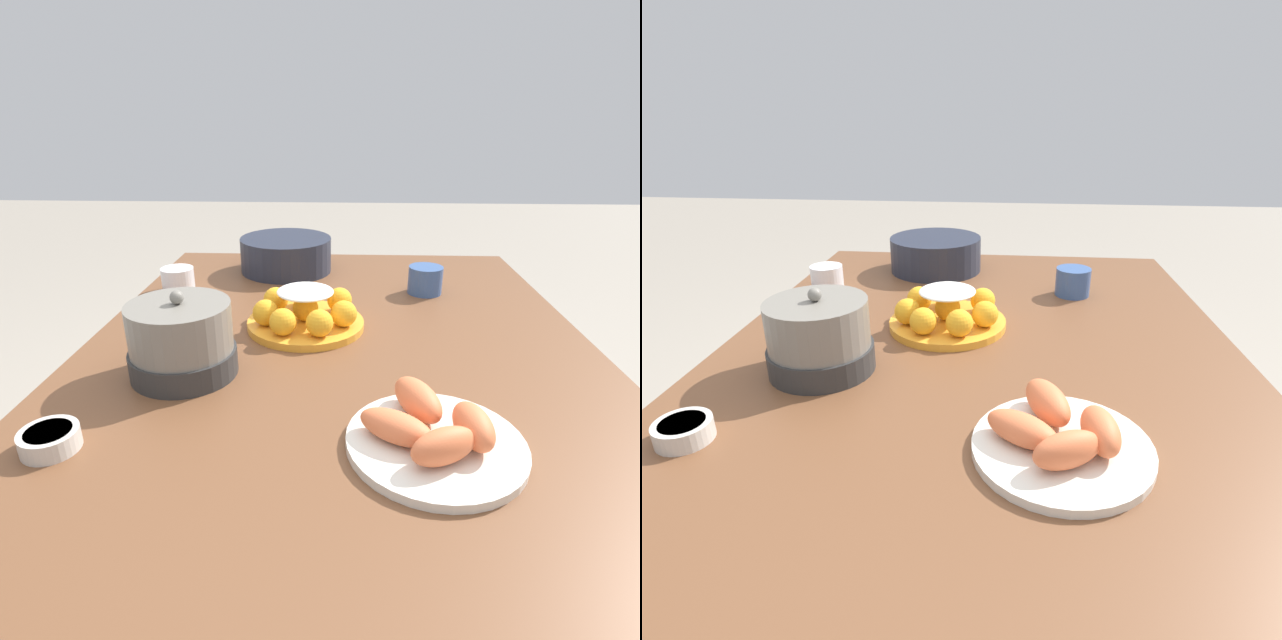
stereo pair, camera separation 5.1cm
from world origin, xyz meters
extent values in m
plane|color=#9E9384|center=(0.00, 0.00, 0.00)|extent=(12.00, 12.00, 0.00)
cylinder|color=brown|center=(0.66, -0.47, 0.35)|extent=(0.06, 0.06, 0.70)
cylinder|color=brown|center=(0.66, 0.47, 0.35)|extent=(0.06, 0.06, 0.70)
cube|color=brown|center=(0.00, 0.00, 0.72)|extent=(1.41, 1.03, 0.03)
cylinder|color=gold|center=(0.11, 0.07, 0.74)|extent=(0.25, 0.25, 0.02)
sphere|color=#F4A823|center=(0.20, 0.08, 0.77)|extent=(0.06, 0.06, 0.06)
sphere|color=#F4A823|center=(0.16, 0.14, 0.77)|extent=(0.06, 0.06, 0.06)
sphere|color=#F4A823|center=(0.08, 0.15, 0.77)|extent=(0.06, 0.06, 0.06)
sphere|color=#F4A823|center=(0.03, 0.11, 0.77)|extent=(0.06, 0.06, 0.06)
sphere|color=#F4A823|center=(0.03, 0.04, 0.77)|extent=(0.06, 0.06, 0.06)
sphere|color=#F4A823|center=(0.08, -0.01, 0.77)|extent=(0.06, 0.06, 0.06)
sphere|color=#F4A823|center=(0.16, 0.00, 0.77)|extent=(0.06, 0.06, 0.06)
ellipsoid|color=white|center=(0.11, 0.07, 0.81)|extent=(0.12, 0.12, 0.02)
sphere|color=#F4A823|center=(0.11, 0.07, 0.77)|extent=(0.06, 0.06, 0.06)
cylinder|color=#232838|center=(0.52, 0.16, 0.78)|extent=(0.26, 0.26, 0.10)
cylinder|color=brown|center=(0.52, 0.16, 0.82)|extent=(0.21, 0.21, 0.01)
cylinder|color=beige|center=(-0.33, 0.40, 0.75)|extent=(0.08, 0.08, 0.03)
cylinder|color=olive|center=(-0.33, 0.40, 0.76)|extent=(0.06, 0.06, 0.01)
cylinder|color=silver|center=(-0.31, -0.14, 0.74)|extent=(0.25, 0.25, 0.01)
ellipsoid|color=#E57042|center=(-0.24, -0.12, 0.77)|extent=(0.12, 0.09, 0.05)
ellipsoid|color=#E57042|center=(-0.31, -0.08, 0.76)|extent=(0.10, 0.12, 0.04)
ellipsoid|color=#E57042|center=(-0.35, -0.14, 0.77)|extent=(0.08, 0.11, 0.05)
ellipsoid|color=#E57042|center=(-0.31, -0.19, 0.77)|extent=(0.10, 0.06, 0.05)
cylinder|color=#38568E|center=(0.34, -0.22, 0.77)|extent=(0.09, 0.09, 0.07)
cylinder|color=white|center=(0.33, 0.42, 0.76)|extent=(0.08, 0.08, 0.06)
cylinder|color=#2D2D2D|center=(-0.10, 0.28, 0.75)|extent=(0.19, 0.19, 0.05)
cylinder|color=slate|center=(-0.10, 0.28, 0.82)|extent=(0.18, 0.18, 0.09)
sphere|color=slate|center=(-0.10, 0.28, 0.87)|extent=(0.02, 0.02, 0.02)
camera|label=1|loc=(-0.89, 0.00, 1.17)|focal=28.00mm
camera|label=2|loc=(-0.88, -0.05, 1.17)|focal=28.00mm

